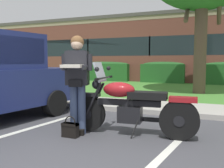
% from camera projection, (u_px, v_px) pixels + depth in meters
% --- Properties ---
extents(ground_plane, '(140.00, 140.00, 0.00)m').
position_uv_depth(ground_plane, '(59.00, 158.00, 3.27)').
color(ground_plane, '#424247').
extents(curb_strip, '(60.00, 0.20, 0.12)m').
position_uv_depth(curb_strip, '(133.00, 110.00, 6.15)').
color(curb_strip, '#ADA89E').
rests_on(curb_strip, ground).
extents(concrete_walk, '(60.00, 1.50, 0.08)m').
position_uv_depth(concrete_walk, '(143.00, 105.00, 6.93)').
color(concrete_walk, '#ADA89E').
rests_on(concrete_walk, ground).
extents(grass_lawn, '(60.00, 6.76, 0.06)m').
position_uv_depth(grass_lawn, '(169.00, 90.00, 10.71)').
color(grass_lawn, '#478433').
rests_on(grass_lawn, ground).
extents(stall_stripe_1, '(0.71, 4.38, 0.01)m').
position_uv_depth(stall_stripe_1, '(152.00, 167.00, 2.99)').
color(stall_stripe_1, silver).
rests_on(stall_stripe_1, ground).
extents(motorcycle, '(2.24, 0.82, 1.26)m').
position_uv_depth(motorcycle, '(136.00, 107.00, 4.22)').
color(motorcycle, black).
rests_on(motorcycle, ground).
extents(rider_person, '(0.54, 0.65, 1.70)m').
position_uv_depth(rider_person, '(77.00, 76.00, 4.26)').
color(rider_person, black).
rests_on(rider_person, ground).
extents(handbag, '(0.28, 0.13, 0.36)m').
position_uv_depth(handbag, '(70.00, 129.00, 4.15)').
color(handbag, black).
rests_on(handbag, ground).
extents(hedge_left, '(3.33, 0.90, 1.24)m').
position_uv_depth(hedge_left, '(104.00, 71.00, 15.62)').
color(hedge_left, '#235623').
rests_on(hedge_left, ground).
extents(hedge_center_left, '(2.45, 0.90, 1.24)m').
position_uv_depth(hedge_center_left, '(163.00, 72.00, 14.18)').
color(hedge_center_left, '#235623').
rests_on(hedge_center_left, ground).
extents(brick_building, '(24.01, 11.08, 4.09)m').
position_uv_depth(brick_building, '(167.00, 51.00, 19.36)').
color(brick_building, brown).
rests_on(brick_building, ground).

